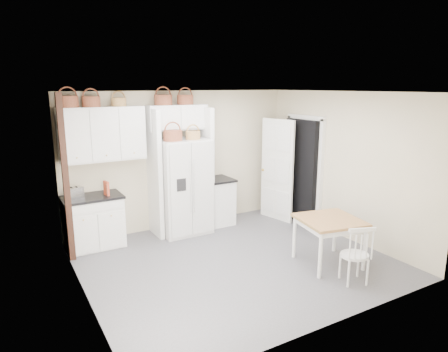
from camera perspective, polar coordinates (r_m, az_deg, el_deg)
floor at (r=6.41m, az=1.65°, el=-12.05°), size 4.50×4.50×0.00m
ceiling at (r=5.81m, az=1.82°, el=11.90°), size 4.50×4.50×0.00m
wall_back at (r=7.71m, az=-6.11°, el=2.34°), size 4.50×0.00×4.50m
wall_left at (r=5.20m, az=-19.93°, el=-3.52°), size 0.00×4.00×4.00m
wall_right at (r=7.39m, az=16.75°, el=1.40°), size 0.00×4.00×4.00m
refrigerator at (r=7.39m, az=-5.84°, el=-1.50°), size 0.90×0.73×1.75m
base_cab_left at (r=7.13m, az=-18.10°, el=-6.35°), size 0.92×0.58×0.86m
base_cab_right at (r=7.93m, az=-0.89°, el=-3.72°), size 0.50×0.60×0.88m
dining_table at (r=6.39m, az=14.67°, el=-9.01°), size 1.02×1.02×0.73m
windsor_chair at (r=5.91m, az=18.15°, el=-10.70°), size 0.49×0.47×0.80m
counter_left at (r=7.00m, az=-18.36°, el=-2.89°), size 0.96×0.62×0.04m
counter_right at (r=7.81m, az=-0.90°, el=-0.50°), size 0.54×0.64×0.04m
toaster at (r=6.93m, az=-20.61°, el=-2.26°), size 0.30×0.23×0.18m
cookbook_red at (r=6.94m, az=-16.45°, el=-1.70°), size 0.06×0.16×0.24m
cookbook_cream at (r=6.94m, az=-16.37°, el=-1.80°), size 0.03×0.14×0.21m
basket_upper_a at (r=6.86m, az=-21.40°, el=9.85°), size 0.32×0.32×0.18m
basket_upper_b at (r=6.92m, az=-18.44°, el=10.04°), size 0.29×0.29×0.17m
basket_upper_c at (r=7.03m, az=-14.79°, el=10.18°), size 0.25×0.25×0.14m
basket_bridge_a at (r=7.28m, az=-8.67°, el=10.69°), size 0.32×0.32×0.18m
basket_bridge_b at (r=7.45m, az=-5.55°, el=10.78°), size 0.30×0.30×0.17m
basket_fridge_a at (r=7.03m, az=-7.33°, el=5.74°), size 0.34×0.34×0.18m
basket_fridge_b at (r=7.19m, az=-4.45°, el=5.82°), size 0.27×0.27×0.14m
upper_cabinet at (r=6.99m, az=-16.99°, el=5.75°), size 1.40×0.34×0.90m
bridge_cabinet at (r=7.39m, az=-6.79°, el=8.32°), size 1.12×0.34×0.45m
fridge_panel_left at (r=7.23m, az=-9.89°, el=0.30°), size 0.08×0.60×2.30m
fridge_panel_right at (r=7.63m, az=-2.69°, el=1.13°), size 0.08×0.60×2.30m
trim_post at (r=6.50m, az=-21.67°, el=-0.48°), size 0.09×0.09×2.60m
doorway_void at (r=8.08m, az=11.06°, el=0.67°), size 0.18×0.85×2.05m
door_slab at (r=8.11m, az=7.59°, el=0.84°), size 0.21×0.79×2.05m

